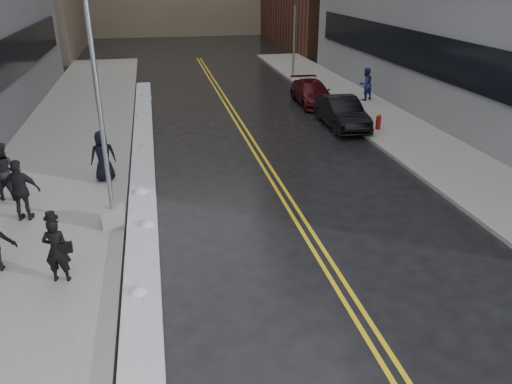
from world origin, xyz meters
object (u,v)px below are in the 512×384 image
traffic_signal (294,31)px  pedestrian_fedora (57,250)px  fire_hydrant (378,121)px  pedestrian_east (366,84)px  car_maroon (312,93)px  pedestrian_d (21,190)px  pedestrian_b (2,171)px  pedestrian_c (103,156)px  lamppost (105,153)px  car_black (342,113)px

traffic_signal → pedestrian_fedora: (-12.96, -24.79, -2.38)m
fire_hydrant → pedestrian_east: 6.22m
fire_hydrant → car_maroon: car_maroon is taller
pedestrian_d → pedestrian_east: 21.22m
pedestrian_b → pedestrian_c: (3.21, 1.08, -0.07)m
car_maroon → traffic_signal: bearing=84.9°
lamppost → fire_hydrant: 14.81m
pedestrian_d → car_maroon: (13.55, 13.14, -0.46)m
pedestrian_b → car_black: 15.84m
pedestrian_c → car_black: size_ratio=0.41×
pedestrian_fedora → pedestrian_c: 6.74m
pedestrian_c → car_black: (11.32, 5.24, -0.33)m
traffic_signal → pedestrian_fedora: size_ratio=3.43×
car_maroon → pedestrian_east: bearing=-1.7°
pedestrian_c → car_maroon: 15.26m
fire_hydrant → car_black: car_black is taller
car_black → pedestrian_d: bearing=-147.8°
pedestrian_fedora → pedestrian_east: bearing=-124.6°
pedestrian_b → car_black: size_ratio=0.44×
pedestrian_fedora → pedestrian_d: size_ratio=0.88×
traffic_signal → pedestrian_c: bearing=-124.3°
traffic_signal → car_maroon: 8.37m
car_maroon → car_black: bearing=-87.9°
fire_hydrant → pedestrian_fedora: (-13.46, -10.79, 0.48)m
pedestrian_east → pedestrian_fedora: bearing=24.3°
pedestrian_east → lamppost: bearing=21.4°
pedestrian_c → car_black: pedestrian_c is taller
pedestrian_d → car_maroon: pedestrian_d is taller
pedestrian_b → car_black: pedestrian_b is taller
pedestrian_b → pedestrian_east: 20.97m
lamppost → car_maroon: lamppost is taller
traffic_signal → car_black: 13.14m
pedestrian_east → fire_hydrant: bearing=50.0°
lamppost → traffic_signal: bearing=61.8°
fire_hydrant → pedestrian_d: size_ratio=0.37×
pedestrian_east → pedestrian_d: bearing=14.2°
lamppost → pedestrian_east: (14.08, 13.93, -1.42)m
lamppost → car_black: 14.28m
pedestrian_fedora → car_maroon: bearing=-117.5°
pedestrian_fedora → lamppost: bearing=-104.8°
lamppost → car_black: bearing=40.3°
lamppost → pedestrian_d: lamppost is taller
pedestrian_c → car_maroon: bearing=-150.0°
pedestrian_c → car_maroon: (11.32, 10.23, -0.42)m
lamppost → pedestrian_fedora: bearing=-112.5°
traffic_signal → pedestrian_d: size_ratio=3.02×
fire_hydrant → pedestrian_d: 16.61m
pedestrian_east → pedestrian_b: bearing=8.6°
pedestrian_fedora → car_maroon: size_ratio=0.37×
pedestrian_d → pedestrian_east: (16.83, 12.92, -0.03)m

